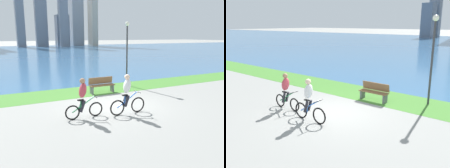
{
  "view_description": "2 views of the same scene",
  "coord_description": "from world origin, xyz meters",
  "views": [
    {
      "loc": [
        -4.95,
        -9.37,
        3.26
      ],
      "look_at": [
        0.17,
        0.64,
        0.91
      ],
      "focal_mm": 37.16,
      "sensor_mm": 36.0,
      "label": 1
    },
    {
      "loc": [
        6.5,
        -7.66,
        3.78
      ],
      "look_at": [
        -0.17,
        0.56,
        1.14
      ],
      "focal_mm": 39.14,
      "sensor_mm": 36.0,
      "label": 2
    }
  ],
  "objects": [
    {
      "name": "ground_plane",
      "position": [
        0.0,
        0.0,
        0.0
      ],
      "size": [
        300.0,
        300.0,
        0.0
      ],
      "primitive_type": "plane",
      "color": "gray"
    },
    {
      "name": "grass_strip_bayside",
      "position": [
        0.0,
        3.35,
        0.0
      ],
      "size": [
        120.0,
        2.64,
        0.01
      ],
      "primitive_type": "cube",
      "color": "#478433",
      "rests_on": "ground"
    },
    {
      "name": "bench_near_path",
      "position": [
        0.5,
        2.61,
        0.45
      ],
      "size": [
        1.5,
        0.47,
        0.9
      ],
      "color": "brown",
      "rests_on": "ground"
    },
    {
      "name": "cyclist_lead",
      "position": [
        -0.11,
        -1.32,
        0.84
      ],
      "size": [
        1.68,
        0.52,
        1.71
      ],
      "color": "black",
      "rests_on": "ground"
    },
    {
      "name": "cyclist_trailing",
      "position": [
        -1.93,
        -0.96,
        0.83
      ],
      "size": [
        1.6,
        0.52,
        1.64
      ],
      "color": "black",
      "rests_on": "ground"
    },
    {
      "name": "lamppost_tall",
      "position": [
        2.84,
        3.71,
        2.69
      ],
      "size": [
        0.28,
        0.28,
        4.14
      ],
      "color": "#38383D",
      "rests_on": "ground"
    }
  ]
}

